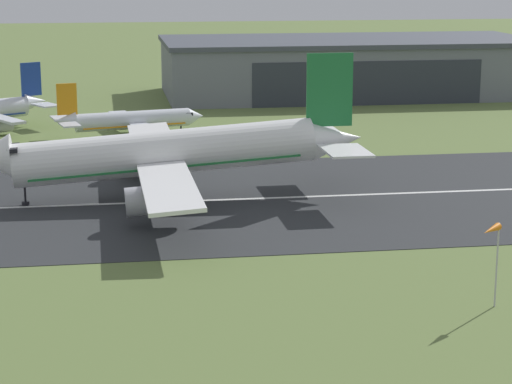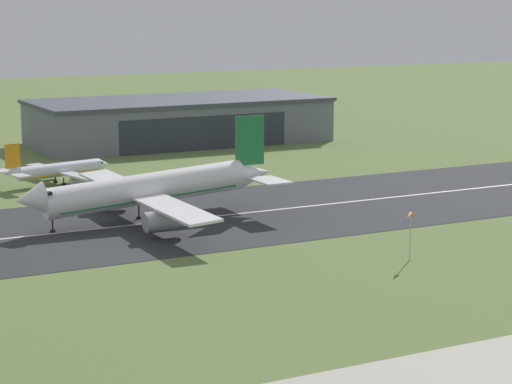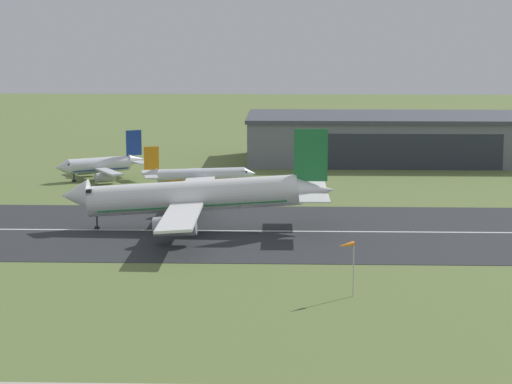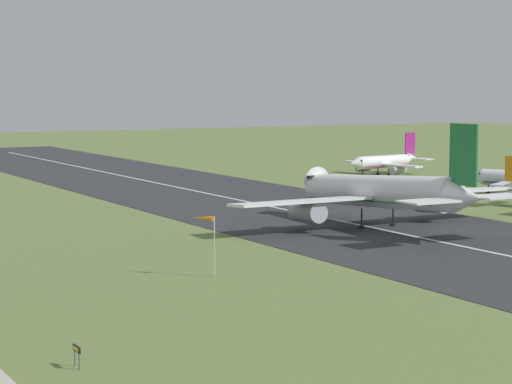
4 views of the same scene
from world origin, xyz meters
name	(u,v)px [view 3 (image 3 of 4)]	position (x,y,z in m)	size (l,w,h in m)	color
ground_plane	(408,321)	(0.00, 48.33, 0.00)	(753.17, 753.17, 0.00)	olive
runway_strip	(372,232)	(0.00, 96.67, 0.03)	(513.17, 44.35, 0.06)	#2B2D30
runway_centreline	(372,232)	(0.00, 96.67, 0.07)	(461.86, 0.70, 0.01)	silver
hangar_building	(399,138)	(13.43, 182.52, 5.60)	(73.52, 32.48, 11.16)	slate
airplane_landing	(195,197)	(-28.22, 97.73, 5.33)	(44.01, 48.55, 16.28)	white
airplane_parked_west	(100,165)	(-53.32, 149.65, 3.11)	(20.90, 22.36, 10.23)	silver
airplane_parked_east	(199,176)	(-31.16, 138.06, 2.75)	(23.70, 23.70, 8.83)	silver
windsock_pole	(347,248)	(-6.36, 57.49, 6.13)	(2.22, 2.13, 6.84)	#B7B7BC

